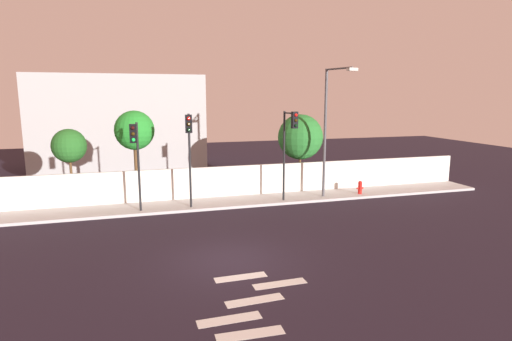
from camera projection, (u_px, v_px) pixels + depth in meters
ground_plane at (231, 260)px, 15.63m from camera, size 80.00×80.00×0.00m
sidewalk at (198, 205)px, 23.36m from camera, size 36.00×2.40×0.15m
perimeter_wall at (194, 183)px, 24.41m from camera, size 36.00×0.18×1.80m
crosswalk_marking at (252, 308)px, 12.10m from camera, size 3.90×4.73×0.01m
traffic_light_left at (189, 141)px, 21.32m from camera, size 0.41×1.50×5.02m
traffic_light_center at (136, 148)px, 20.54m from camera, size 0.42×1.63×4.62m
traffic_light_right at (289, 137)px, 22.99m from camera, size 0.47×1.25×5.10m
street_lamp_curbside at (329, 123)px, 23.97m from camera, size 0.87×2.33×7.46m
fire_hydrant at (360, 187)px, 25.56m from camera, size 0.44×0.26×0.81m
roadside_tree_leftmost at (69, 146)px, 22.89m from camera, size 1.86×1.86×4.31m
roadside_tree_midleft at (135, 131)px, 23.73m from camera, size 2.24×2.24×5.27m
roadside_tree_midright at (300, 137)px, 26.69m from camera, size 2.89×2.89×4.94m
low_building_distant at (120, 122)px, 35.92m from camera, size 13.97×6.00×7.81m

